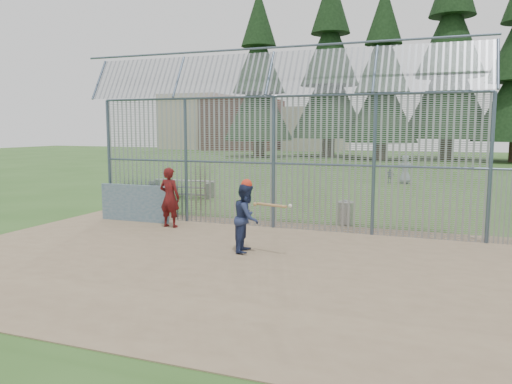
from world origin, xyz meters
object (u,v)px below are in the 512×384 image
at_px(onlooker, 170,197).
at_px(trash_can, 345,213).
at_px(dugout_wall, 135,203).
at_px(bleacher, 181,188).
at_px(batter, 247,218).

xyz_separation_m(onlooker, trash_can, (4.98, 2.37, -0.57)).
xyz_separation_m(dugout_wall, bleacher, (-1.48, 5.77, -0.21)).
xyz_separation_m(dugout_wall, trash_can, (6.58, 1.90, -0.24)).
relative_size(trash_can, bleacher, 0.27).
height_order(batter, onlooker, onlooker).
height_order(dugout_wall, bleacher, dugout_wall).
distance_m(batter, onlooker, 3.93).
bearing_deg(bleacher, onlooker, -63.75).
bearing_deg(onlooker, dugout_wall, -13.97).
bearing_deg(batter, dugout_wall, 54.79).
relative_size(onlooker, bleacher, 0.62).
height_order(batter, bleacher, batter).
bearing_deg(trash_can, onlooker, -154.55).
height_order(onlooker, trash_can, onlooker).
bearing_deg(trash_can, dugout_wall, -163.85).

